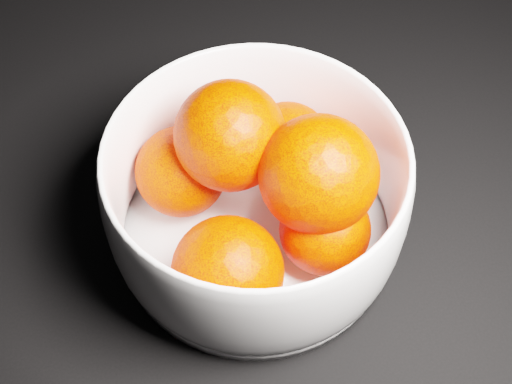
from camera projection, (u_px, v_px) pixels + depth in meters
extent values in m
cube|color=black|center=(137.00, 201.00, 0.62)|extent=(3.00, 3.00, 0.00)
cylinder|color=white|center=(256.00, 232.00, 0.59)|extent=(0.22, 0.22, 0.01)
sphere|color=#F12500|center=(287.00, 147.00, 0.59)|extent=(0.07, 0.07, 0.07)
sphere|color=#F12500|center=(181.00, 172.00, 0.57)|extent=(0.07, 0.07, 0.07)
sphere|color=#F12500|center=(228.00, 272.00, 0.52)|extent=(0.08, 0.08, 0.08)
sphere|color=#F12500|center=(325.00, 230.00, 0.54)|extent=(0.07, 0.07, 0.07)
sphere|color=#F12500|center=(230.00, 136.00, 0.54)|extent=(0.09, 0.09, 0.09)
sphere|color=#F12500|center=(319.00, 174.00, 0.52)|extent=(0.09, 0.09, 0.09)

